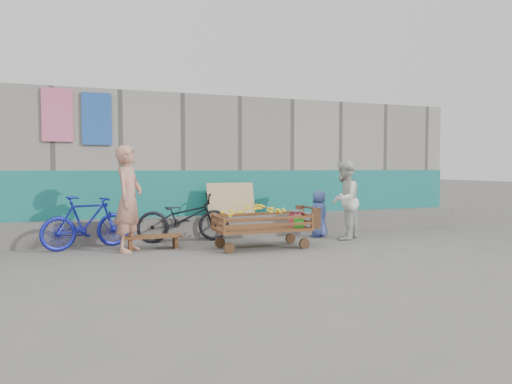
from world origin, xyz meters
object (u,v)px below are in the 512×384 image
object	(u,v)px
bench	(153,239)
woman	(344,200)
bicycle_dark	(184,218)
child	(319,214)
bicycle_blue	(87,222)
banana_cart	(260,219)
vendor_man	(129,199)

from	to	relation	value
bench	woman	xyz separation A→B (m)	(3.81, -0.14, 0.62)
woman	bicycle_dark	distance (m)	3.25
bench	child	bearing A→B (deg)	4.87
bench	bicycle_blue	size ratio (longest dim) A/B	0.62
banana_cart	vendor_man	world-z (taller)	vendor_man
banana_cart	bicycle_blue	size ratio (longest dim) A/B	1.16
bicycle_dark	bicycle_blue	world-z (taller)	bicycle_blue
child	bicycle_blue	world-z (taller)	child
banana_cart	bicycle_dark	distance (m)	1.68
woman	vendor_man	bearing A→B (deg)	-42.18
banana_cart	bicycle_dark	xyz separation A→B (m)	(-1.16, 1.21, -0.06)
bench	bicycle_blue	distance (m)	1.24
bench	vendor_man	size ratio (longest dim) A/B	0.54
child	bicycle_blue	xyz separation A→B (m)	(-4.58, 0.16, -0.01)
bench	vendor_man	xyz separation A→B (m)	(-0.42, -0.09, 0.74)
bench	bicycle_dark	size ratio (longest dim) A/B	0.55
bench	vendor_man	bearing A→B (deg)	-167.35
bench	woman	size ratio (longest dim) A/B	0.62
bicycle_dark	child	bearing A→B (deg)	-93.21
vendor_man	bicycle_dark	xyz separation A→B (m)	(1.09, 0.75, -0.44)
bicycle_blue	woman	bearing A→B (deg)	-114.83
banana_cart	bicycle_blue	world-z (taller)	bicycle_blue
banana_cart	vendor_man	size ratio (longest dim) A/B	1.00
bench	bicycle_dark	bearing A→B (deg)	44.14
banana_cart	child	bearing A→B (deg)	27.41
banana_cart	woman	distance (m)	2.03
banana_cart	bench	world-z (taller)	banana_cart
banana_cart	bench	bearing A→B (deg)	163.37
bench	child	world-z (taller)	child
bicycle_blue	bench	bearing A→B (deg)	-130.29
woman	bicycle_dark	bearing A→B (deg)	-55.85
bench	bicycle_blue	world-z (taller)	bicycle_blue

